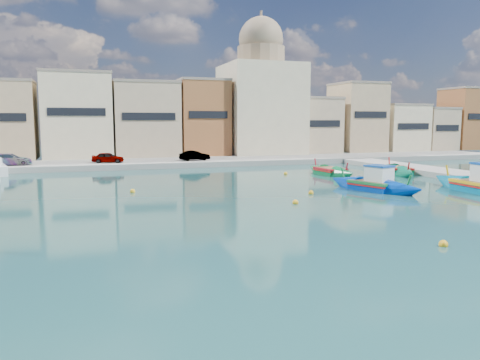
{
  "coord_description": "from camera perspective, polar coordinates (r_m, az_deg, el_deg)",
  "views": [
    {
      "loc": [
        -13.12,
        -20.74,
        4.91
      ],
      "look_at": [
        -4.26,
        6.0,
        1.4
      ],
      "focal_mm": 35.0,
      "sensor_mm": 36.0,
      "label": 1
    }
  ],
  "objects": [
    {
      "name": "mooring_buoys",
      "position": [
        31.56,
        9.57,
        -1.8
      ],
      "size": [
        24.57,
        25.75,
        0.36
      ],
      "color": "yellow",
      "rests_on": "ground"
    },
    {
      "name": "north_quay",
      "position": [
        54.55,
        -4.35,
        2.24
      ],
      "size": [
        80.0,
        8.0,
        0.6
      ],
      "primitive_type": "cube",
      "color": "gray",
      "rests_on": "ground"
    },
    {
      "name": "church_block",
      "position": [
        65.09,
        2.54,
        10.18
      ],
      "size": [
        10.0,
        10.0,
        19.1
      ],
      "color": "beige",
      "rests_on": "ground"
    },
    {
      "name": "luzzu_blue_cabin",
      "position": [
        34.93,
        16.0,
        -0.68
      ],
      "size": [
        4.38,
        8.24,
        2.85
      ],
      "color": "#0036A5",
      "rests_on": "ground"
    },
    {
      "name": "north_townhouses",
      "position": [
        63.28,
        -0.1,
        7.18
      ],
      "size": [
        83.2,
        7.87,
        10.19
      ],
      "color": "tan",
      "rests_on": "ground"
    },
    {
      "name": "ground",
      "position": [
        25.03,
        13.74,
        -4.42
      ],
      "size": [
        160.0,
        160.0,
        0.0
      ],
      "primitive_type": "plane",
      "color": "#113134",
      "rests_on": "ground"
    },
    {
      "name": "parked_cars",
      "position": [
        51.38,
        -18.24,
        2.58
      ],
      "size": [
        22.62,
        1.95,
        1.2
      ],
      "color": "#4C1919",
      "rests_on": "north_quay"
    },
    {
      "name": "luzzu_cyan_mid",
      "position": [
        46.82,
        18.7,
        1.02
      ],
      "size": [
        4.52,
        8.31,
        2.4
      ],
      "color": "#0A6F4F",
      "rests_on": "ground"
    },
    {
      "name": "luzzu_green",
      "position": [
        44.45,
        10.92,
        0.95
      ],
      "size": [
        2.4,
        7.42,
        2.3
      ],
      "color": "#0A6E37",
      "rests_on": "ground"
    }
  ]
}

